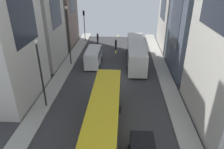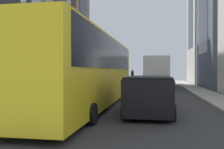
# 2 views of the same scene
# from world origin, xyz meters

# --- Properties ---
(ground_plane) EXTENTS (40.19, 40.19, 0.00)m
(ground_plane) POSITION_xyz_m (0.00, 0.00, 0.00)
(ground_plane) COLOR #333335
(sidewalk_west) EXTENTS (1.90, 44.00, 0.15)m
(sidewalk_west) POSITION_xyz_m (-7.14, 0.00, 0.07)
(sidewalk_west) COLOR #9E9B93
(sidewalk_west) RESTS_ON ground
(sidewalk_east) EXTENTS (1.90, 44.00, 0.15)m
(sidewalk_east) POSITION_xyz_m (7.14, 0.00, 0.07)
(sidewalk_east) COLOR #9E9B93
(sidewalk_east) RESTS_ON ground
(lane_stripe_0) EXTENTS (0.16, 2.00, 0.01)m
(lane_stripe_0) POSITION_xyz_m (0.00, -21.00, 0.01)
(lane_stripe_0) COLOR yellow
(lane_stripe_0) RESTS_ON ground
(lane_stripe_1) EXTENTS (0.16, 2.00, 0.01)m
(lane_stripe_1) POSITION_xyz_m (0.00, -10.50, 0.01)
(lane_stripe_1) COLOR yellow
(lane_stripe_1) RESTS_ON ground
(lane_stripe_2) EXTENTS (0.16, 2.00, 0.01)m
(lane_stripe_2) POSITION_xyz_m (0.00, 0.00, 0.01)
(lane_stripe_2) COLOR yellow
(lane_stripe_2) RESTS_ON ground
(lane_stripe_3) EXTENTS (0.16, 2.00, 0.01)m
(lane_stripe_3) POSITION_xyz_m (0.00, 10.50, 0.01)
(lane_stripe_3) COLOR yellow
(lane_stripe_3) RESTS_ON ground
(building_west_0) EXTENTS (6.81, 9.04, 23.04)m
(building_west_0) POSITION_xyz_m (-11.67, -14.07, 11.52)
(building_west_0) COLOR #B7B2A8
(building_west_0) RESTS_ON ground
(city_bus_white) EXTENTS (2.80, 11.87, 3.35)m
(city_bus_white) POSITION_xyz_m (-3.35, -5.48, 2.01)
(city_bus_white) COLOR silver
(city_bus_white) RESTS_ON ground
(streetcar_yellow) EXTENTS (2.70, 14.59, 3.59)m
(streetcar_yellow) POSITION_xyz_m (0.07, 12.15, 2.13)
(streetcar_yellow) COLOR yellow
(streetcar_yellow) RESTS_ON ground
(delivery_van_white) EXTENTS (2.25, 5.10, 2.58)m
(delivery_van_white) POSITION_xyz_m (3.17, -4.19, 1.51)
(delivery_van_white) COLOR white
(delivery_van_white) RESTS_ON ground
(car_black_0) EXTENTS (2.03, 4.23, 1.63)m
(car_black_0) POSITION_xyz_m (-3.03, 14.21, 0.96)
(car_black_0) COLOR black
(car_black_0) RESTS_ON ground
(pedestrian_waiting_curb) EXTENTS (0.38, 0.38, 2.22)m
(pedestrian_waiting_curb) POSITION_xyz_m (3.80, -14.75, 1.18)
(pedestrian_waiting_curb) COLOR black
(pedestrian_waiting_curb) RESTS_ON ground
(pedestrian_walking_far) EXTENTS (0.37, 0.37, 2.06)m
(pedestrian_walking_far) POSITION_xyz_m (0.05, -11.37, 1.08)
(pedestrian_walking_far) COLOR black
(pedestrian_walking_far) RESTS_ON ground
(traffic_light_near_corner) EXTENTS (0.32, 0.44, 6.06)m
(traffic_light_near_corner) POSITION_xyz_m (6.59, -16.18, 4.35)
(traffic_light_near_corner) COLOR black
(traffic_light_near_corner) RESTS_ON ground
(streetlamp_near) EXTENTS (0.44, 0.44, 7.24)m
(streetlamp_near) POSITION_xyz_m (6.69, 7.07, 4.57)
(streetlamp_near) COLOR black
(streetlamp_near) RESTS_ON ground
(streetlamp_far) EXTENTS (0.44, 0.44, 8.61)m
(streetlamp_far) POSITION_xyz_m (6.69, -4.14, 5.29)
(streetlamp_far) COLOR black
(streetlamp_far) RESTS_ON ground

